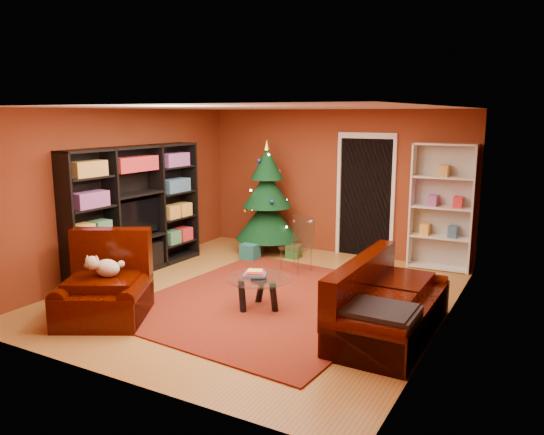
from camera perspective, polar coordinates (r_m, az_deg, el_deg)
The scene contains 17 objects.
floor at distance 7.59m, azimuth -1.47°, elevation -8.51°, with size 5.00×5.50×0.05m, color #9E672C.
ceiling at distance 7.15m, azimuth -1.58°, elevation 11.94°, with size 5.00×5.50×0.05m, color silver.
wall_back at distance 9.72m, azimuth 6.78°, elevation 3.81°, with size 5.00×0.05×2.60m, color maroon.
wall_left at distance 8.79m, azimuth -15.91°, elevation 2.69°, with size 0.05×5.50×2.60m, color maroon.
wall_right at distance 6.38m, azimuth 18.46°, elevation -0.51°, with size 0.05×5.50×2.60m, color maroon.
doorway at distance 9.51m, azimuth 10.00°, elevation 2.03°, with size 1.06×0.60×2.16m, color black, non-canonical shape.
rug at distance 7.32m, azimuth -0.30°, elevation -8.96°, with size 3.10×3.61×0.02m, color maroon.
media_unit at distance 8.67m, azimuth -14.52°, elevation 0.74°, with size 0.41×2.64×2.03m, color black, non-canonical shape.
christmas_tree at distance 9.66m, azimuth -0.54°, elevation 2.11°, with size 1.17×1.17×2.08m, color black, non-canonical shape.
gift_box_teal at distance 9.32m, azimuth -2.37°, elevation -3.69°, with size 0.28×0.28×0.28m, color #1C6665.
gift_box_green at distance 9.45m, azimuth 2.34°, elevation -3.65°, with size 0.23×0.23×0.23m, color #1D511E.
white_bookshelf at distance 9.02m, azimuth 17.79°, elevation 1.04°, with size 0.98×0.35×2.12m, color white, non-canonical shape.
armchair at distance 6.91m, azimuth -17.71°, elevation -7.02°, with size 1.11×1.11×0.87m, color black, non-canonical shape.
dog at distance 6.88m, azimuth -17.29°, elevation -5.23°, with size 0.40×0.30×0.28m, color beige, non-canonical shape.
sofa at distance 6.31m, azimuth 12.71°, elevation -8.42°, with size 2.05×0.92×0.88m, color black, non-canonical shape.
coffee_table at distance 6.97m, azimuth -1.42°, elevation -8.12°, with size 0.86×0.86×0.53m, color gray, non-canonical shape.
acrylic_chair at distance 8.52m, azimuth 2.62°, elevation -3.27°, with size 0.42×0.45×0.81m, color #66605B, non-canonical shape.
Camera 1 is at (3.61, -6.17, 2.52)m, focal length 35.00 mm.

